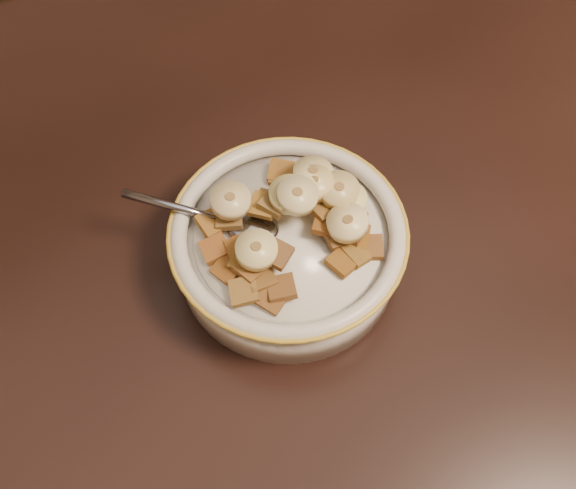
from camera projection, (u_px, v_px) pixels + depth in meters
name	position (u px, v px, depth m)	size (l,w,h in m)	color
floor	(378.00, 439.00, 1.25)	(4.00, 4.50, 0.10)	#422816
table	(482.00, 216.00, 0.58)	(1.40, 0.90, 0.04)	black
chair	(212.00, 21.00, 1.09)	(0.42, 0.42, 0.96)	black
cereal_bowl	(288.00, 250.00, 0.51)	(0.18, 0.18, 0.04)	silver
milk	(288.00, 236.00, 0.50)	(0.15, 0.15, 0.00)	silver
spoon	(252.00, 227.00, 0.49)	(0.03, 0.04, 0.01)	gray
cereal_square_0	(339.00, 220.00, 0.49)	(0.02, 0.02, 0.01)	brown
cereal_square_1	(327.00, 224.00, 0.48)	(0.02, 0.02, 0.01)	brown
cereal_square_2	(272.00, 297.00, 0.46)	(0.02, 0.02, 0.01)	brown
cereal_square_3	(312.00, 175.00, 0.51)	(0.02, 0.02, 0.01)	brown
cereal_square_4	(343.00, 262.00, 0.48)	(0.02, 0.02, 0.01)	brown
cereal_square_5	(263.00, 205.00, 0.49)	(0.02, 0.02, 0.01)	#9A6C1F
cereal_square_6	(228.00, 269.00, 0.47)	(0.02, 0.02, 0.01)	brown
cereal_square_7	(283.00, 174.00, 0.52)	(0.02, 0.02, 0.01)	brown
cereal_square_8	(215.00, 249.00, 0.48)	(0.02, 0.02, 0.01)	brown
cereal_square_9	(282.00, 288.00, 0.46)	(0.02, 0.02, 0.01)	brown
cereal_square_10	(353.00, 220.00, 0.49)	(0.02, 0.02, 0.01)	#99551A
cereal_square_11	(338.00, 235.00, 0.48)	(0.02, 0.02, 0.01)	brown
cereal_square_12	(241.00, 248.00, 0.48)	(0.02, 0.02, 0.01)	#93551C
cereal_square_13	(245.00, 259.00, 0.47)	(0.02, 0.02, 0.01)	brown
cereal_square_14	(356.00, 236.00, 0.49)	(0.02, 0.02, 0.01)	brown
cereal_square_15	(212.00, 223.00, 0.49)	(0.02, 0.02, 0.01)	brown
cereal_square_16	(358.00, 253.00, 0.48)	(0.02, 0.02, 0.01)	brown
cereal_square_17	(250.00, 269.00, 0.47)	(0.02, 0.02, 0.01)	#97642B
cereal_square_18	(281.00, 172.00, 0.52)	(0.02, 0.02, 0.01)	#965618
cereal_square_19	(274.00, 204.00, 0.48)	(0.02, 0.02, 0.01)	brown
cereal_square_20	(267.00, 202.00, 0.49)	(0.02, 0.02, 0.01)	brown
cereal_square_21	(352.00, 231.00, 0.49)	(0.02, 0.02, 0.01)	brown
cereal_square_22	(276.00, 254.00, 0.47)	(0.02, 0.02, 0.01)	brown
cereal_square_23	(324.00, 209.00, 0.49)	(0.02, 0.02, 0.01)	brown
cereal_square_24	(244.00, 291.00, 0.46)	(0.02, 0.02, 0.01)	olive
cereal_square_25	(370.00, 247.00, 0.48)	(0.02, 0.02, 0.01)	brown
cereal_square_26	(261.00, 279.00, 0.47)	(0.02, 0.02, 0.01)	brown
cereal_square_27	(229.00, 218.00, 0.49)	(0.02, 0.02, 0.01)	olive
banana_slice_0	(347.00, 200.00, 0.49)	(0.03, 0.03, 0.01)	#FFF487
banana_slice_1	(348.00, 223.00, 0.47)	(0.03, 0.03, 0.01)	#FFEAA5
banana_slice_2	(231.00, 200.00, 0.48)	(0.03, 0.03, 0.01)	tan
banana_slice_3	(256.00, 250.00, 0.46)	(0.03, 0.03, 0.01)	#FFF296
banana_slice_4	(297.00, 196.00, 0.47)	(0.03, 0.03, 0.01)	#D1C283
banana_slice_5	(313.00, 174.00, 0.49)	(0.03, 0.03, 0.01)	#FAEDA5
banana_slice_6	(289.00, 194.00, 0.48)	(0.03, 0.03, 0.01)	#FCE68E
banana_slice_7	(314.00, 184.00, 0.49)	(0.03, 0.03, 0.01)	#F2D183
banana_slice_8	(339.00, 190.00, 0.49)	(0.03, 0.03, 0.01)	tan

